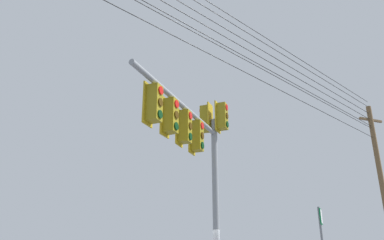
{
  "coord_description": "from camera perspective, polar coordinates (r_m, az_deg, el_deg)",
  "views": [
    {
      "loc": [
        -11.42,
        -2.7,
        1.42
      ],
      "look_at": [
        -1.32,
        -0.45,
        5.38
      ],
      "focal_mm": 36.28,
      "sensor_mm": 36.0,
      "label": 1
    }
  ],
  "objects": [
    {
      "name": "overhead_wire_span",
      "position": [
        13.87,
        -0.98,
        15.43
      ],
      "size": [
        23.6,
        16.38,
        2.62
      ],
      "color": "black"
    },
    {
      "name": "utility_pole_wooden",
      "position": [
        23.61,
        26.32,
        -9.5
      ],
      "size": [
        1.01,
        1.41,
        10.26
      ],
      "color": "brown",
      "rests_on": "ground"
    },
    {
      "name": "signal_mast_assembly",
      "position": [
        11.23,
        0.74,
        -3.4
      ],
      "size": [
        5.31,
        1.51,
        6.64
      ],
      "color": "gray",
      "rests_on": "ground"
    }
  ]
}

